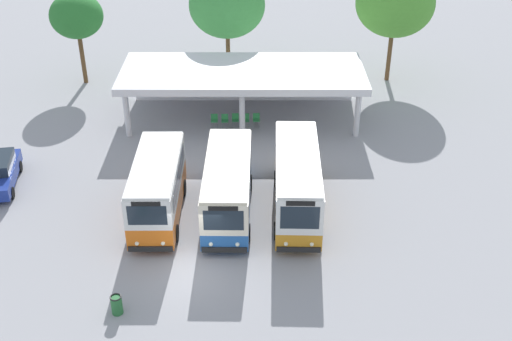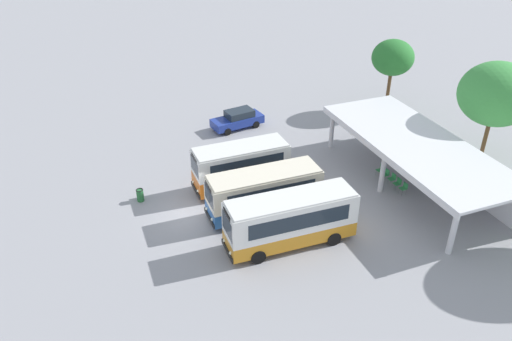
% 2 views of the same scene
% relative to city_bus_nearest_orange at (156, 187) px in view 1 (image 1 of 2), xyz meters
% --- Properties ---
extents(ground_plane, '(180.00, 180.00, 0.00)m').
position_rel_city_bus_nearest_orange_xyz_m(ground_plane, '(2.17, -4.23, -1.80)').
color(ground_plane, '#939399').
extents(city_bus_nearest_orange, '(2.35, 6.73, 3.27)m').
position_rel_city_bus_nearest_orange_xyz_m(city_bus_nearest_orange, '(0.00, 0.00, 0.00)').
color(city_bus_nearest_orange, black).
rests_on(city_bus_nearest_orange, ground).
extents(city_bus_second_in_row, '(2.43, 7.49, 3.07)m').
position_rel_city_bus_nearest_orange_xyz_m(city_bus_second_in_row, '(3.52, 0.30, -0.10)').
color(city_bus_second_in_row, black).
rests_on(city_bus_second_in_row, ground).
extents(city_bus_middle_cream, '(2.44, 7.95, 3.32)m').
position_rel_city_bus_nearest_orange_xyz_m(city_bus_middle_cream, '(7.04, 0.54, 0.03)').
color(city_bus_middle_cream, black).
rests_on(city_bus_middle_cream, ground).
extents(terminal_canopy, '(15.66, 6.23, 3.40)m').
position_rel_city_bus_nearest_orange_xyz_m(terminal_canopy, '(4.09, 12.19, 0.89)').
color(terminal_canopy, silver).
rests_on(terminal_canopy, ground).
extents(waiting_chair_end_by_column, '(0.46, 0.46, 0.86)m').
position_rel_city_bus_nearest_orange_xyz_m(waiting_chair_end_by_column, '(2.26, 10.14, -1.28)').
color(waiting_chair_end_by_column, slate).
rests_on(waiting_chair_end_by_column, ground).
extents(waiting_chair_second_from_end, '(0.46, 0.46, 0.86)m').
position_rel_city_bus_nearest_orange_xyz_m(waiting_chair_second_from_end, '(2.94, 10.12, -1.28)').
color(waiting_chair_second_from_end, slate).
rests_on(waiting_chair_second_from_end, ground).
extents(waiting_chair_middle_seat, '(0.46, 0.46, 0.86)m').
position_rel_city_bus_nearest_orange_xyz_m(waiting_chair_middle_seat, '(3.61, 10.21, -1.28)').
color(waiting_chair_middle_seat, slate).
rests_on(waiting_chair_middle_seat, ground).
extents(waiting_chair_fourth_seat, '(0.46, 0.46, 0.86)m').
position_rel_city_bus_nearest_orange_xyz_m(waiting_chair_fourth_seat, '(4.29, 10.19, -1.28)').
color(waiting_chair_fourth_seat, slate).
rests_on(waiting_chair_fourth_seat, ground).
extents(waiting_chair_fifth_seat, '(0.46, 0.46, 0.86)m').
position_rel_city_bus_nearest_orange_xyz_m(waiting_chair_fifth_seat, '(4.97, 10.23, -1.28)').
color(waiting_chair_fifth_seat, slate).
rests_on(waiting_chair_fifth_seat, ground).
extents(roadside_tree_behind_canopy, '(5.55, 5.55, 7.70)m').
position_rel_city_bus_nearest_orange_xyz_m(roadside_tree_behind_canopy, '(2.84, 19.01, 3.52)').
color(roadside_tree_behind_canopy, brown).
rests_on(roadside_tree_behind_canopy, ground).
extents(roadside_tree_east_of_canopy, '(5.59, 5.59, 8.20)m').
position_rel_city_bus_nearest_orange_xyz_m(roadside_tree_east_of_canopy, '(14.80, 17.84, 4.01)').
color(roadside_tree_east_of_canopy, brown).
rests_on(roadside_tree_east_of_canopy, ground).
extents(roadside_tree_west_of_canopy, '(3.76, 3.76, 6.67)m').
position_rel_city_bus_nearest_orange_xyz_m(roadside_tree_west_of_canopy, '(-7.75, 17.34, 3.24)').
color(roadside_tree_west_of_canopy, brown).
rests_on(roadside_tree_west_of_canopy, ground).
extents(litter_bin_apron, '(0.49, 0.49, 0.90)m').
position_rel_city_bus_nearest_orange_xyz_m(litter_bin_apron, '(-0.88, -6.98, -1.35)').
color(litter_bin_apron, '#266633').
rests_on(litter_bin_apron, ground).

